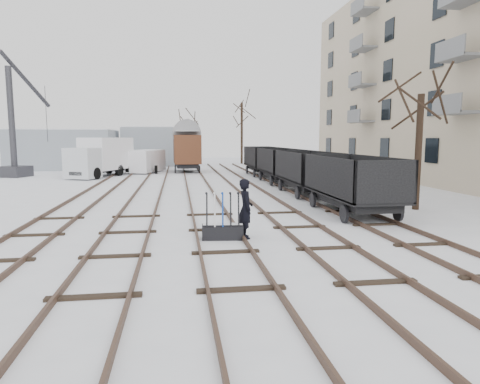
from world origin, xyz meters
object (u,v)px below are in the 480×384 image
object	(u,v)px
freight_wagon_a	(352,192)
panel_van	(146,161)
worker	(246,209)
crane	(14,145)
ground_frame	(223,231)
box_van_wagon	(187,148)
lorry	(102,157)

from	to	relation	value
freight_wagon_a	panel_van	distance (m)	25.63
worker	freight_wagon_a	bearing A→B (deg)	-56.64
freight_wagon_a	crane	xyz separation A→B (m)	(-20.66, 20.78, 1.73)
ground_frame	box_van_wagon	distance (m)	27.86
worker	panel_van	world-z (taller)	panel_van
freight_wagon_a	lorry	world-z (taller)	lorry
panel_van	freight_wagon_a	bearing A→B (deg)	-47.74
ground_frame	worker	size ratio (longest dim) A/B	0.78
freight_wagon_a	crane	bearing A→B (deg)	134.84
lorry	freight_wagon_a	bearing A→B (deg)	-31.93
panel_van	crane	size ratio (longest dim) A/B	0.51
lorry	panel_van	distance (m)	5.04
lorry	box_van_wagon	bearing A→B (deg)	53.99
freight_wagon_a	panel_van	size ratio (longest dim) A/B	1.15
crane	worker	bearing A→B (deg)	-36.72
lorry	panel_van	xyz separation A→B (m)	(3.34, 3.74, -0.57)
worker	crane	distance (m)	29.07
ground_frame	panel_van	xyz separation A→B (m)	(-4.30, 27.37, 0.81)
box_van_wagon	crane	bearing A→B (deg)	-169.16
crane	panel_van	bearing A→B (deg)	35.63
ground_frame	lorry	world-z (taller)	lorry
ground_frame	panel_van	bearing A→B (deg)	104.65
worker	box_van_wagon	size ratio (longest dim) A/B	0.38
worker	panel_van	distance (m)	27.73
freight_wagon_a	box_van_wagon	size ratio (longest dim) A/B	1.17
box_van_wagon	freight_wagon_a	bearing A→B (deg)	-76.63
freight_wagon_a	box_van_wagon	distance (m)	24.81
freight_wagon_a	lorry	xyz separation A→B (m)	(-13.54, 19.77, 0.74)
box_van_wagon	panel_van	size ratio (longest dim) A/B	0.99
panel_van	ground_frame	bearing A→B (deg)	-62.28
box_van_wagon	lorry	world-z (taller)	box_van_wagon
ground_frame	worker	distance (m)	1.01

